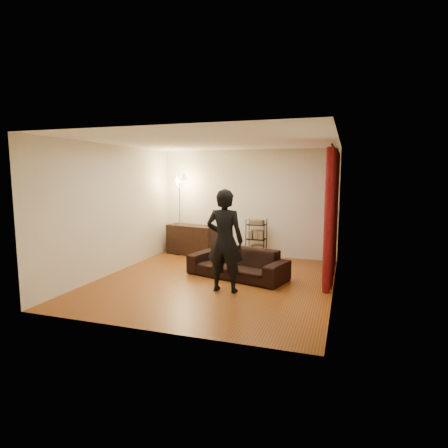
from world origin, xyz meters
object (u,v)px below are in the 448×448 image
(person, at_px, (225,241))
(storage_boxes, at_px, (223,250))
(sofa, at_px, (237,263))
(wire_shelf, at_px, (256,239))
(media_cabinet, at_px, (192,240))
(floor_lamp, at_px, (180,215))

(person, height_order, storage_boxes, person)
(sofa, distance_m, person, 1.13)
(sofa, relative_size, wire_shelf, 2.05)
(person, height_order, media_cabinet, person)
(sofa, xyz_separation_m, media_cabinet, (-1.74, 1.73, 0.09))
(media_cabinet, distance_m, wire_shelf, 1.72)
(sofa, height_order, media_cabinet, media_cabinet)
(media_cabinet, bearing_deg, person, -44.79)
(person, bearing_deg, sofa, -88.80)
(sofa, distance_m, floor_lamp, 2.75)
(storage_boxes, xyz_separation_m, floor_lamp, (-1.12, -0.23, 0.89))
(media_cabinet, relative_size, storage_boxes, 4.05)
(media_cabinet, xyz_separation_m, wire_shelf, (1.72, 0.03, 0.11))
(media_cabinet, height_order, floor_lamp, floor_lamp)
(media_cabinet, bearing_deg, floor_lamp, -157.27)
(wire_shelf, bearing_deg, sofa, -72.32)
(person, distance_m, storage_boxes, 3.11)
(media_cabinet, bearing_deg, wire_shelf, 12.52)
(sofa, distance_m, wire_shelf, 1.78)
(person, xyz_separation_m, floor_lamp, (-2.09, 2.61, 0.11))
(media_cabinet, xyz_separation_m, floor_lamp, (-0.31, -0.06, 0.64))
(person, distance_m, media_cabinet, 3.26)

